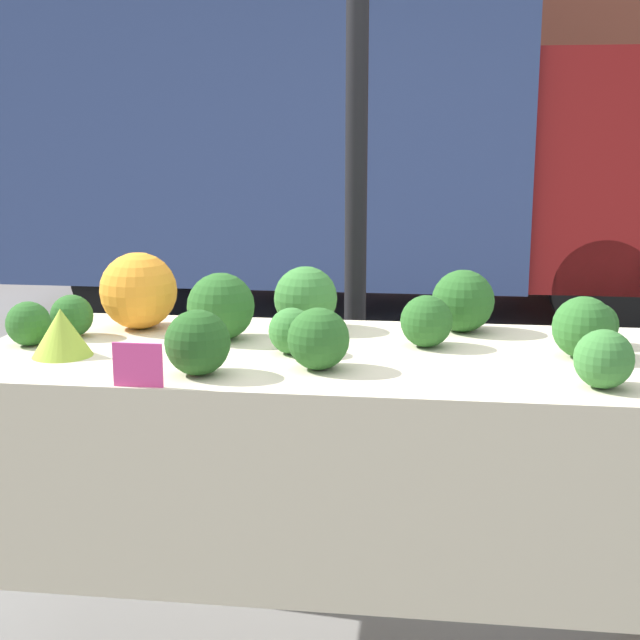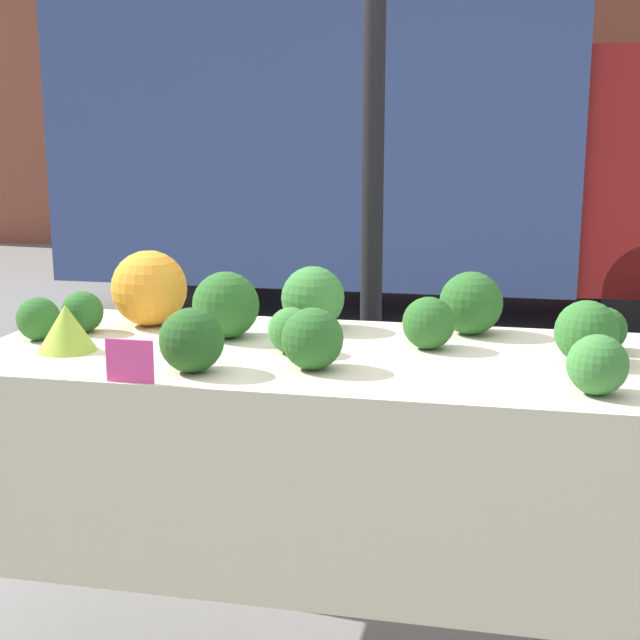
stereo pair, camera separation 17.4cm
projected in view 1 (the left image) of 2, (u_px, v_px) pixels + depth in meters
tent_pole at (356, 138)px, 2.76m from camera, size 0.07×0.07×2.76m
parked_truck at (336, 136)px, 6.86m from camera, size 5.01×1.95×2.56m
market_table at (317, 404)px, 2.21m from camera, size 1.74×0.76×0.86m
orange_cauliflower at (138, 291)px, 2.48m from camera, size 0.21×0.21×0.21m
romanesco_head at (61, 332)px, 2.18m from camera, size 0.15×0.15×0.12m
broccoli_head_0 at (426, 321)px, 2.28m from camera, size 0.13×0.13×0.13m
broccoli_head_1 at (583, 327)px, 2.16m from camera, size 0.15×0.15×0.15m
broccoli_head_2 at (221, 307)px, 2.35m from camera, size 0.18×0.18×0.18m
broccoli_head_3 at (28, 324)px, 2.29m from camera, size 0.12×0.12×0.12m
broccoli_head_4 at (292, 331)px, 2.21m from camera, size 0.12×0.12×0.12m
broccoli_head_5 at (597, 324)px, 2.29m from camera, size 0.11×0.11×0.11m
broccoli_head_6 at (72, 316)px, 2.39m from camera, size 0.11×0.11×0.11m
broccoli_head_7 at (463, 301)px, 2.45m from camera, size 0.17×0.17×0.17m
broccoli_head_8 at (604, 359)px, 1.91m from camera, size 0.13×0.13×0.13m
broccoli_head_9 at (198, 343)px, 2.01m from camera, size 0.15×0.15×0.15m
broccoli_head_10 at (306, 298)px, 2.47m from camera, size 0.18×0.18×0.18m
broccoli_head_11 at (318, 339)px, 2.06m from camera, size 0.15×0.15×0.15m
price_sign at (138, 365)px, 1.92m from camera, size 0.11×0.01×0.10m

